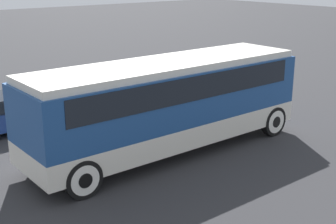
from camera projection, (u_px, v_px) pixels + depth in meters
ground_plane at (168, 151)px, 15.73m from camera, size 120.00×120.00×0.00m
tour_bus at (170, 98)px, 15.24m from camera, size 9.79×2.66×3.07m
parked_car_near at (117, 76)px, 23.69m from camera, size 4.11×1.86×1.30m
parked_car_mid at (157, 87)px, 21.08m from camera, size 4.26×1.79×1.56m
parked_car_far at (14, 111)px, 17.73m from camera, size 4.51×1.96×1.39m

